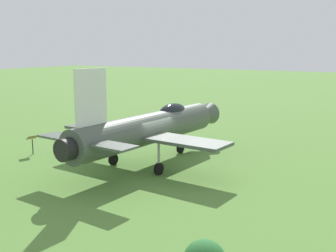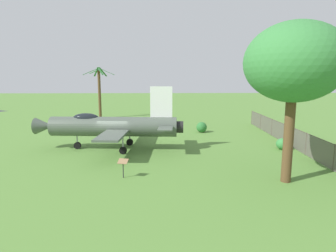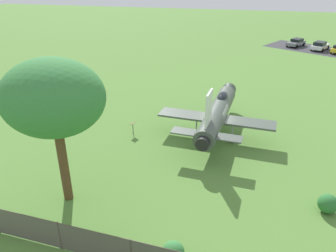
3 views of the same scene
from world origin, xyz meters
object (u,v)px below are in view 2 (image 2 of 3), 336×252
(shrub_near_fence, at_px, (202,127))
(shrub_by_tree, at_px, (283,144))
(palm_tree, at_px, (99,92))
(shade_tree, at_px, (294,63))
(info_plaque, at_px, (123,164))
(display_jet, at_px, (109,126))

(shrub_near_fence, distance_m, shrub_by_tree, 9.80)
(palm_tree, bearing_deg, shrub_near_fence, 137.95)
(shade_tree, xyz_separation_m, info_plaque, (9.45, -0.93, -5.84))
(display_jet, relative_size, shrub_near_fence, 10.71)
(shade_tree, height_order, palm_tree, shade_tree)
(palm_tree, relative_size, info_plaque, 6.69)
(display_jet, xyz_separation_m, palm_tree, (4.85, -19.90, 2.02))
(shrub_by_tree, height_order, info_plaque, info_plaque)
(display_jet, relative_size, info_plaque, 10.93)
(shrub_near_fence, xyz_separation_m, info_plaque, (6.88, 14.59, 0.28))
(shrub_by_tree, relative_size, info_plaque, 0.95)
(shrub_by_tree, distance_m, info_plaque, 14.15)
(shrub_near_fence, bearing_deg, palm_tree, -42.05)
(palm_tree, bearing_deg, display_jet, 103.69)
(shrub_by_tree, bearing_deg, shrub_near_fence, -54.86)
(palm_tree, height_order, info_plaque, palm_tree)
(display_jet, relative_size, shrub_by_tree, 11.46)
(shade_tree, bearing_deg, shrub_near_fence, -80.59)
(display_jet, height_order, palm_tree, palm_tree)
(palm_tree, distance_m, shrub_by_tree, 28.34)
(shade_tree, bearing_deg, palm_tree, -59.71)
(palm_tree, height_order, shrub_near_fence, palm_tree)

